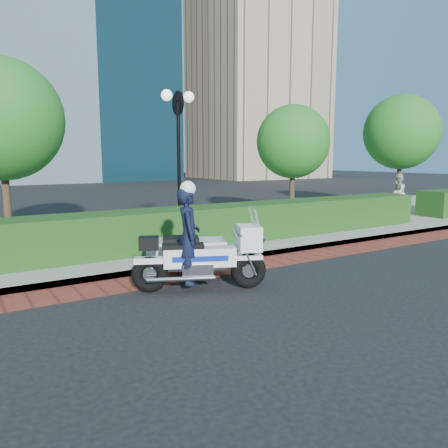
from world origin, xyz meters
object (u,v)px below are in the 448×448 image
lamppost (179,140)px  police_motorcycle (193,250)px  tree_c (293,142)px  tree_d (401,132)px  pedestrian (398,193)px  tree_b (1,119)px

lamppost → police_motorcycle: (-1.90, -4.40, -2.26)m
tree_c → tree_d: bearing=0.0°
police_motorcycle → pedestrian: bearing=43.9°
lamppost → police_motorcycle: bearing=-113.3°
tree_b → tree_d: tree_d is taller
tree_d → tree_b: bearing=180.0°
lamppost → tree_d: size_ratio=0.82×
tree_c → tree_d: size_ratio=0.83×
tree_b → tree_d: size_ratio=0.95×
lamppost → tree_b: (-4.50, 1.30, 0.48)m
lamppost → tree_c: size_ratio=0.98×
lamppost → tree_d: bearing=6.2°
police_motorcycle → pedestrian: police_motorcycle is taller
tree_c → police_motorcycle: tree_c is taller
tree_c → pedestrian: size_ratio=2.64×
tree_b → pedestrian: tree_b is taller
tree_c → tree_d: tree_d is taller
tree_d → police_motorcycle: size_ratio=2.17×
tree_c → lamppost: bearing=-166.7°
tree_b → police_motorcycle: 6.83m
tree_b → tree_d: bearing=0.0°
lamppost → tree_c: 5.65m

